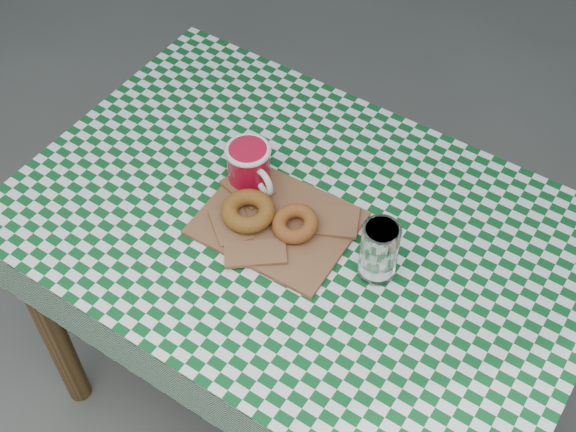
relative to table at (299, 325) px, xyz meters
The scene contains 8 objects.
ground 0.40m from the table, 137.13° to the right, with size 60.00×60.00×0.00m, color #4C4C48.
table is the anchor object (origin of this frame).
tablecloth 0.38m from the table, 26.57° to the left, with size 1.16×0.78×0.01m, color #0B4B1E.
paper_bag 0.39m from the table, 143.30° to the right, with size 0.30×0.24×0.02m, color brown.
bagel_front 0.43m from the table, 148.39° to the right, with size 0.11×0.11×0.03m, color #885F1C.
bagel_back 0.41m from the table, 81.32° to the right, with size 0.09×0.09×0.03m, color #9F5420.
coffee_mug 0.46m from the table, 168.54° to the left, with size 0.17×0.17×0.10m, color #AA0B25, non-canonical shape.
drinking_glass 0.48m from the table, ahead, with size 0.07×0.07×0.13m, color white.
Camera 1 is at (0.64, -0.68, 1.93)m, focal length 47.24 mm.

